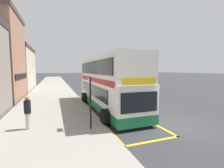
{
  "coord_description": "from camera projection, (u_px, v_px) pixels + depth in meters",
  "views": [
    {
      "loc": [
        -6.68,
        -7.08,
        3.33
      ],
      "look_at": [
        -1.32,
        7.41,
        1.92
      ],
      "focal_mm": 25.14,
      "sensor_mm": 36.0,
      "label": 1
    }
  ],
  "objects": [
    {
      "name": "double_decker_bus",
      "position": [
        107.0,
        85.0,
        13.41
      ],
      "size": [
        3.25,
        10.99,
        4.4
      ],
      "color": "white",
      "rests_on": "ground"
    },
    {
      "name": "pedestrian_waiting_near_sign",
      "position": [
        28.0,
        111.0,
        8.36
      ],
      "size": [
        0.34,
        0.34,
        1.79
      ],
      "color": "#B7B2AD",
      "rests_on": "pavement_near"
    },
    {
      "name": "pavement_near",
      "position": [
        53.0,
        84.0,
        36.68
      ],
      "size": [
        6.0,
        76.0,
        0.14
      ],
      "primitive_type": "cube",
      "color": "gray",
      "rests_on": "ground"
    },
    {
      "name": "bus_stop_sign",
      "position": [
        90.0,
        98.0,
        8.43
      ],
      "size": [
        0.09,
        0.51,
        2.84
      ],
      "color": "black",
      "rests_on": "pavement_near"
    },
    {
      "name": "parked_car_black_behind",
      "position": [
        88.0,
        78.0,
        46.47
      ],
      "size": [
        2.09,
        4.2,
        1.62
      ],
      "rotation": [
        0.0,
        0.0,
        -0.05
      ],
      "color": "black",
      "rests_on": "ground"
    },
    {
      "name": "ground_plane",
      "position": [
        83.0,
        83.0,
        39.11
      ],
      "size": [
        260.0,
        260.0,
        0.0
      ],
      "primitive_type": "plane",
      "color": "#333335"
    },
    {
      "name": "bus_bay_markings",
      "position": [
        106.0,
        108.0,
        13.73
      ],
      "size": [
        3.09,
        13.95,
        0.01
      ],
      "color": "gold",
      "rests_on": "ground"
    },
    {
      "name": "terrace_far",
      "position": [
        3.0,
        68.0,
        25.37
      ],
      "size": [
        8.69,
        11.31,
        8.03
      ],
      "color": "beige",
      "rests_on": "ground"
    }
  ]
}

